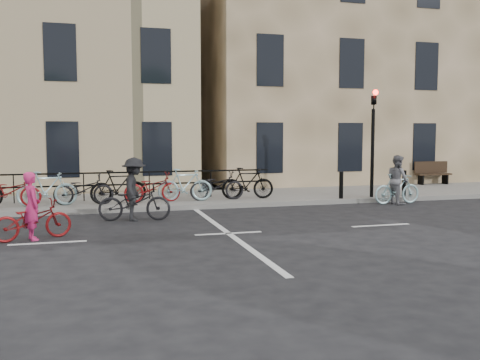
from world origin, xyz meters
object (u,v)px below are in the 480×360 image
object	(u,v)px
cyclist_pink	(32,216)
cyclist_grey	(397,184)
traffic_light	(373,130)
bench	(432,172)
cyclist_dark	(134,196)

from	to	relation	value
cyclist_pink	cyclist_grey	distance (m)	11.42
traffic_light	cyclist_grey	bearing A→B (deg)	-60.69
bench	cyclist_dark	bearing A→B (deg)	-157.91
cyclist_dark	cyclist_grey	bearing A→B (deg)	-74.20
cyclist_grey	cyclist_dark	bearing A→B (deg)	94.90
traffic_light	cyclist_grey	world-z (taller)	traffic_light
cyclist_grey	cyclist_dark	distance (m)	8.69
bench	cyclist_grey	xyz separation A→B (m)	(-4.33, -4.22, -0.02)
traffic_light	cyclist_grey	size ratio (longest dim) A/B	2.31
cyclist_grey	cyclist_dark	xyz separation A→B (m)	(-8.63, -1.04, 0.01)
traffic_light	cyclist_pink	xyz separation A→B (m)	(-10.54, -3.86, -1.93)
traffic_light	cyclist_dark	world-z (taller)	traffic_light
bench	cyclist_dark	world-z (taller)	cyclist_dark
cyclist_pink	cyclist_grey	world-z (taller)	cyclist_grey
traffic_light	cyclist_grey	distance (m)	2.04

